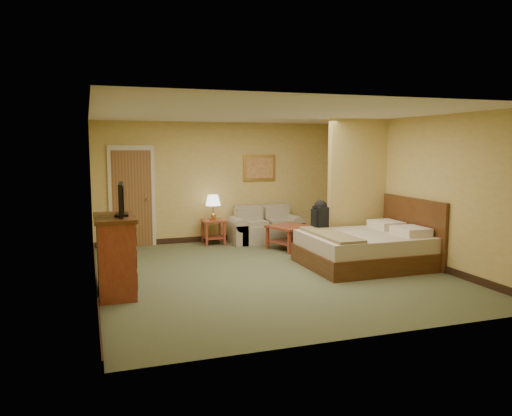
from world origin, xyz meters
name	(u,v)px	position (x,y,z in m)	size (l,w,h in m)	color
floor	(270,272)	(0.00, 0.00, 0.00)	(6.00, 6.00, 0.00)	#515839
ceiling	(270,114)	(0.00, 0.00, 2.60)	(6.00, 6.00, 0.00)	white
back_wall	(223,182)	(0.00, 3.00, 1.30)	(5.50, 0.02, 2.60)	tan
left_wall	(93,200)	(-2.75, 0.00, 1.30)	(0.02, 6.00, 2.60)	tan
right_wall	(413,190)	(2.75, 0.00, 1.30)	(0.02, 6.00, 2.60)	tan
partition	(357,187)	(2.15, 0.93, 1.30)	(1.20, 0.15, 2.60)	tan
door	(132,197)	(-1.95, 2.96, 1.03)	(0.94, 0.16, 2.10)	beige
baseboard	(223,238)	(0.00, 2.99, 0.06)	(5.50, 0.02, 0.12)	black
loveseat	(265,230)	(0.85, 2.57, 0.26)	(1.56, 0.72, 0.79)	gray
side_table	(213,228)	(-0.30, 2.65, 0.35)	(0.48, 0.48, 0.53)	maroon
table_lamp	(213,201)	(-0.30, 2.65, 0.93)	(0.32, 0.32, 0.53)	#BA8844
coffee_table	(290,232)	(1.04, 1.62, 0.35)	(0.97, 0.97, 0.49)	maroon
wall_picture	(259,168)	(0.85, 2.97, 1.60)	(0.76, 0.04, 0.59)	#B78E3F
dresser	(116,255)	(-2.48, -0.45, 0.56)	(0.55, 1.05, 1.12)	maroon
tv	(121,200)	(-2.38, -0.45, 1.33)	(0.21, 0.74, 0.45)	black
bed	(369,248)	(1.82, -0.10, 0.32)	(2.12, 1.80, 1.16)	#472510
backpack	(321,214)	(1.22, 0.60, 0.85)	(0.25, 0.32, 0.54)	black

